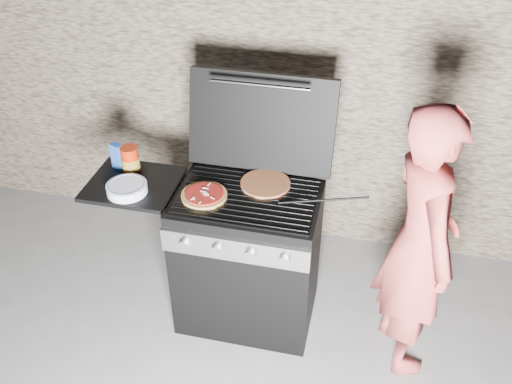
% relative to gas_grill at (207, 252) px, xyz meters
% --- Properties ---
extents(ground, '(50.00, 50.00, 0.00)m').
position_rel_gas_grill_xyz_m(ground, '(0.25, 0.00, -0.46)').
color(ground, '#5F5F5F').
extents(stone_wall, '(8.00, 0.35, 1.80)m').
position_rel_gas_grill_xyz_m(stone_wall, '(0.25, 1.05, 0.44)').
color(stone_wall, gray).
rests_on(stone_wall, ground).
extents(gas_grill, '(1.34, 0.79, 0.91)m').
position_rel_gas_grill_xyz_m(gas_grill, '(0.00, 0.00, 0.00)').
color(gas_grill, black).
rests_on(gas_grill, ground).
extents(pizza_topped, '(0.32, 0.32, 0.03)m').
position_rel_gas_grill_xyz_m(pizza_topped, '(0.02, -0.05, 0.47)').
color(pizza_topped, '#DD854A').
rests_on(pizza_topped, gas_grill).
extents(pizza_plain, '(0.35, 0.35, 0.02)m').
position_rel_gas_grill_xyz_m(pizza_plain, '(0.32, 0.13, 0.46)').
color(pizza_plain, '#B97144').
rests_on(pizza_plain, gas_grill).
extents(sauce_jar, '(0.12, 0.12, 0.16)m').
position_rel_gas_grill_xyz_m(sauce_jar, '(-0.47, 0.11, 0.53)').
color(sauce_jar, '#A42006').
rests_on(sauce_jar, gas_grill).
extents(blue_carton, '(0.09, 0.07, 0.16)m').
position_rel_gas_grill_xyz_m(blue_carton, '(-0.56, 0.12, 0.53)').
color(blue_carton, '#1F4CAC').
rests_on(blue_carton, gas_grill).
extents(plate_stack, '(0.30, 0.30, 0.05)m').
position_rel_gas_grill_xyz_m(plate_stack, '(-0.41, -0.10, 0.47)').
color(plate_stack, white).
rests_on(plate_stack, gas_grill).
extents(person, '(0.56, 0.69, 1.62)m').
position_rel_gas_grill_xyz_m(person, '(1.18, -0.07, 0.35)').
color(person, '#B54140').
rests_on(person, ground).
extents(tongs, '(0.48, 0.06, 0.10)m').
position_rel_gas_grill_xyz_m(tongs, '(0.66, 0.00, 0.50)').
color(tongs, black).
rests_on(tongs, gas_grill).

